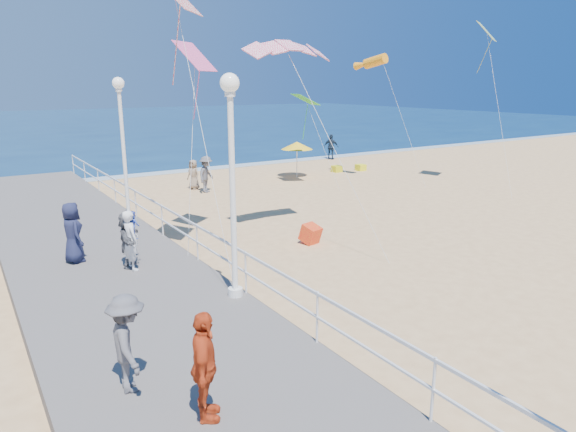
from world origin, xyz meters
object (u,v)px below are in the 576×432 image
lamp_post_far (122,134)px  spectator_5 (128,240)px  lamp_post_mid (232,165)px  beach_walker_a (206,174)px  beach_chair_left (337,169)px  beach_walker_b (331,147)px  beach_chair_right (361,167)px  spectator_4 (72,233)px  beach_walker_c (194,175)px  box_kite (311,236)px  spectator_3 (204,367)px  toddler_held (133,225)px  spectator_2 (128,343)px  beach_umbrella (297,146)px  woman_holding_toddler (131,240)px

lamp_post_far → spectator_5: (-1.57, -5.47, -2.46)m
lamp_post_mid → beach_walker_a: size_ratio=2.82×
lamp_post_mid → beach_chair_left: lamp_post_mid is taller
beach_walker_b → beach_chair_right: beach_walker_b is taller
spectator_4 → beach_walker_c: 12.73m
beach_walker_a → box_kite: size_ratio=3.14×
spectator_3 → spectator_5: bearing=18.2°
lamp_post_far → box_kite: (4.75, -5.53, -3.36)m
spectator_5 → beach_chair_left: size_ratio=2.91×
toddler_held → spectator_5: 0.49m
beach_chair_right → beach_walker_c: bearing=178.8°
lamp_post_far → spectator_2: 12.30m
spectator_2 → beach_umbrella: beach_umbrella is taller
toddler_held → spectator_4: bearing=37.0°
box_kite → beach_chair_right: 16.20m
lamp_post_far → beach_chair_left: lamp_post_far is taller
woman_holding_toddler → beach_walker_a: woman_holding_toddler is taller
beach_chair_left → spectator_3: bearing=-132.8°
spectator_5 → lamp_post_mid: bearing=-134.6°
spectator_2 → beach_chair_left: spectator_2 is taller
box_kite → beach_umbrella: 13.36m
spectator_2 → spectator_5: (1.78, 6.12, -0.06)m
box_kite → beach_chair_right: box_kite is taller
spectator_5 → beach_umbrella: bearing=-28.5°
lamp_post_mid → toddler_held: size_ratio=6.72×
toddler_held → beach_chair_right: bearing=-65.7°
beach_walker_a → spectator_3: bearing=-154.1°
spectator_5 → woman_holding_toddler: bearing=-159.1°
woman_holding_toddler → spectator_4: 1.98m
lamp_post_mid → spectator_2: bearing=-142.3°
lamp_post_far → toddler_held: (-1.42, -5.61, -2.02)m
lamp_post_far → beach_chair_left: 16.46m
lamp_post_far → beach_walker_c: bearing=48.2°
box_kite → spectator_2: bearing=-157.1°
beach_chair_left → beach_walker_b: bearing=56.0°
beach_walker_a → beach_chair_right: beach_walker_a is taller
box_kite → spectator_4: bearing=156.1°
lamp_post_far → toddler_held: lamp_post_far is taller
lamp_post_far → spectator_4: lamp_post_far is taller
spectator_2 → beach_chair_left: (18.30, 17.52, -1.06)m
beach_umbrella → spectator_4: bearing=-145.7°
spectator_2 → spectator_3: size_ratio=0.96×
spectator_4 → toddler_held: bearing=-143.7°
spectator_3 → toddler_held: bearing=16.9°
lamp_post_far → beach_umbrella: (11.76, 5.74, -1.75)m
beach_walker_a → beach_chair_left: beach_walker_a is taller
spectator_2 → beach_chair_right: 26.31m
spectator_3 → box_kite: size_ratio=2.99×
beach_umbrella → beach_chair_right: 5.15m
woman_holding_toddler → beach_walker_a: 12.49m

